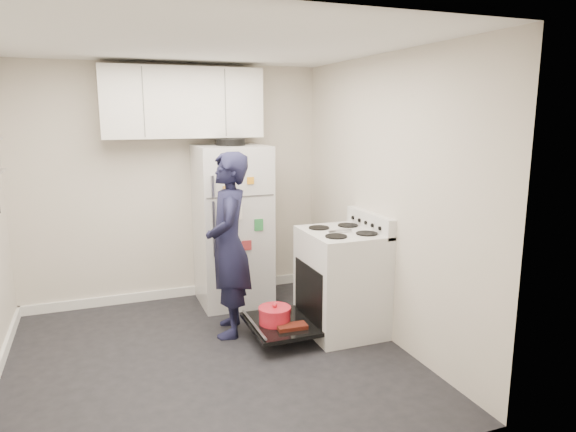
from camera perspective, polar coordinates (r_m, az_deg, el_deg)
name	(u,v)px	position (r m, az deg, el deg)	size (l,w,h in m)	color
room	(201,216)	(4.07, -9.66, 0.02)	(3.21, 3.21, 2.51)	black
electric_range	(340,282)	(4.79, 5.80, -7.33)	(0.66, 0.76, 1.10)	silver
open_oven_door	(278,320)	(4.66, -1.14, -11.46)	(0.55, 0.70, 0.22)	black
refrigerator	(232,225)	(5.44, -6.21, -0.96)	(0.72, 0.74, 1.74)	silver
upper_cabinets	(183,103)	(5.40, -11.63, 12.23)	(1.60, 0.33, 0.70)	silver
person	(229,245)	(4.65, -6.62, -3.20)	(0.61, 0.40, 1.67)	#161732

